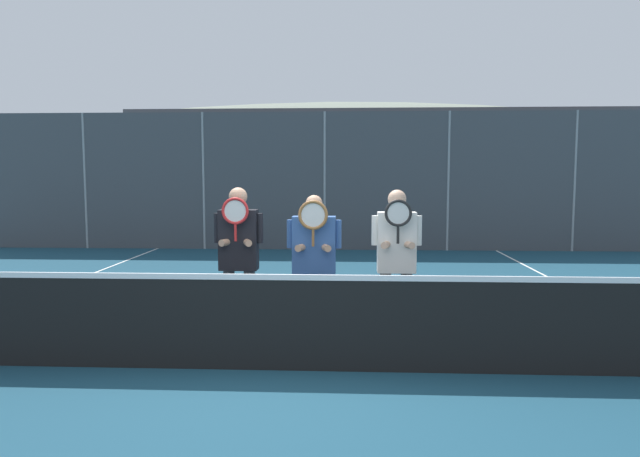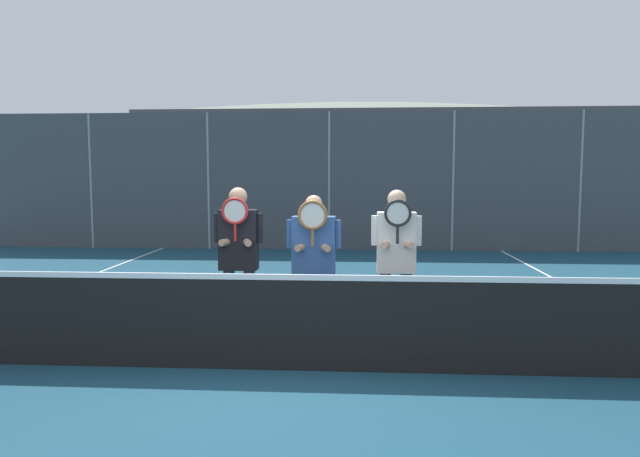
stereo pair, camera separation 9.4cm
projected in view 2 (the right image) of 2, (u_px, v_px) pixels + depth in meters
ground_plane at (284, 370)px, 5.72m from camera, size 120.00×120.00×0.00m
hill_distant at (350, 192)px, 65.90m from camera, size 99.45×55.25×19.34m
clubhouse_building at (383, 172)px, 21.12m from camera, size 16.90×5.50×4.10m
fence_back at (329, 181)px, 14.78m from camera, size 19.15×0.06×3.58m
tennis_net at (284, 321)px, 5.67m from camera, size 11.95×0.09×1.08m
court_line_left_sideline at (28, 299)px, 8.98m from camera, size 0.05×16.00×0.01m
court_line_right_sideline at (609, 307)px, 8.42m from camera, size 0.05×16.00×0.01m
player_leftmost at (239, 252)px, 6.53m from camera, size 0.57×0.34×1.81m
player_center_left at (314, 256)px, 6.49m from camera, size 0.62×0.34×1.73m
player_center_right at (396, 255)px, 6.41m from camera, size 0.56×0.34×1.79m
car_far_left at (157, 208)px, 17.54m from camera, size 4.50×2.08×1.85m
car_left_of_center at (327, 212)px, 16.71m from camera, size 4.54×1.92×1.65m
car_center at (502, 213)px, 16.41m from camera, size 4.01×1.94×1.67m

